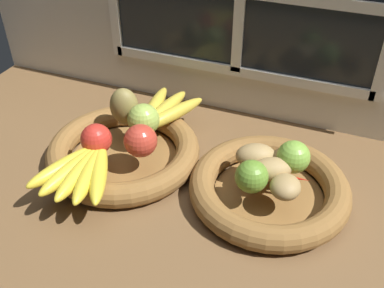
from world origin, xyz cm
name	(u,v)px	position (x,y,z in cm)	size (l,w,h in cm)	color
ground_plane	(194,183)	(0.00, 0.00, -1.50)	(140.00, 90.00, 3.00)	brown
back_wall	(243,2)	(0.00, 29.77, 27.88)	(140.00, 4.60, 55.00)	silver
fruit_bowl_left	(123,152)	(-16.65, -0.34, 2.41)	(33.43, 33.43, 5.18)	brown
fruit_bowl_right	(269,189)	(15.84, -0.34, 2.42)	(31.82, 31.82, 5.18)	brown
apple_red_right	(141,141)	(-10.80, -2.44, 8.63)	(6.89, 6.89, 6.89)	#B73828
apple_green_back	(144,120)	(-13.63, 4.62, 8.71)	(7.05, 7.05, 7.05)	#99B74C
apple_red_front	(96,139)	(-19.66, -5.01, 8.42)	(6.47, 6.47, 6.47)	red
pear_brown	(124,106)	(-19.40, 6.70, 9.57)	(6.39, 5.39, 8.77)	olive
banana_bunch_front	(82,169)	(-18.36, -12.81, 6.81)	(17.20, 19.19, 3.26)	yellow
banana_bunch_back	(162,111)	(-12.52, 11.89, 6.74)	(13.25, 20.23, 3.11)	gold
potato_oblong	(256,156)	(11.95, 2.69, 7.58)	(7.94, 5.38, 4.79)	#A38451
potato_large	(271,170)	(15.84, -0.34, 7.39)	(7.81, 5.13, 4.41)	#A38451
potato_small	(285,187)	(19.31, -3.81, 7.19)	(6.25, 5.69, 4.02)	#A38451
potato_back	(288,158)	(18.01, 4.42, 7.41)	(6.46, 4.50, 4.46)	#A38451
lime_near	(252,176)	(13.05, -4.54, 8.32)	(6.27, 6.27, 6.27)	olive
lime_far	(293,157)	(19.11, 3.85, 8.45)	(6.54, 6.54, 6.54)	#7AAD3D
chili_pepper	(277,176)	(17.08, -0.21, 6.27)	(2.17, 2.17, 12.38)	red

